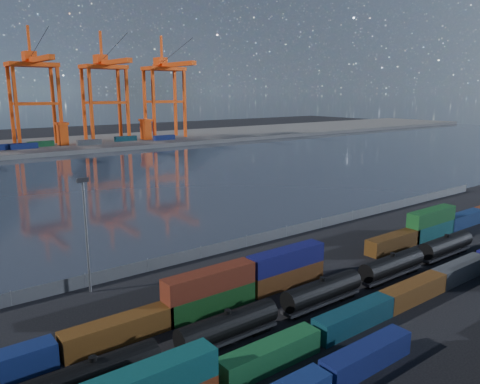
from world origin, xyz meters
TOP-DOWN VIEW (x-y plane):
  - ground at (0.00, 0.00)m, footprint 700.00×700.00m
  - harbor_water at (0.00, 105.00)m, footprint 700.00×700.00m
  - far_quay at (0.00, 210.00)m, footprint 700.00×70.00m
  - container_row_south at (-11.53, -9.87)m, footprint 139.53×2.44m
  - container_row_mid at (-8.20, -3.66)m, footprint 141.96×2.52m
  - container_row_north at (0.74, 10.66)m, footprint 142.49×2.65m
  - tanker_string at (-22.52, 2.86)m, footprint 106.18×2.83m
  - waterfront_fence at (-0.00, 28.00)m, footprint 160.12×0.12m
  - yard_light_mast at (-30.00, 26.00)m, footprint 1.60×0.40m
  - straddle_carriers at (-2.50, 200.00)m, footprint 140.00×7.00m

SIDE VIEW (x-z plane):
  - ground at x=0.00m, z-range 0.00..0.00m
  - harbor_water at x=0.00m, z-range 0.01..0.01m
  - far_quay at x=0.00m, z-range 0.00..2.00m
  - waterfront_fence at x=0.00m, z-range -0.10..2.10m
  - container_row_mid at x=-8.20m, z-range -1.10..4.27m
  - tanker_string at x=-22.52m, z-range 0.01..4.06m
  - container_row_south at x=-11.53m, z-range -0.50..4.70m
  - container_row_north at x=0.74m, z-range -0.60..5.03m
  - straddle_carriers at x=-2.50m, z-range 2.27..13.37m
  - yard_light_mast at x=-30.00m, z-range 1.00..17.60m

